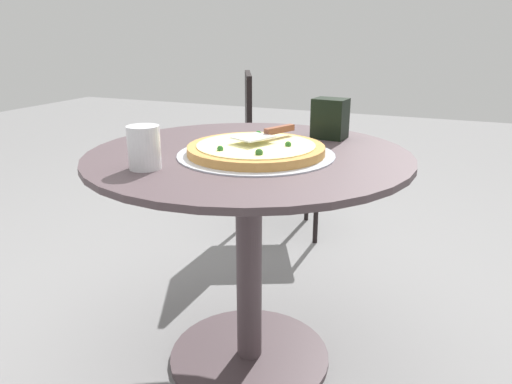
# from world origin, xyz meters

# --- Properties ---
(ground_plane) EXTENTS (10.00, 10.00, 0.00)m
(ground_plane) POSITION_xyz_m (0.00, 0.00, 0.00)
(ground_plane) COLOR gray
(patio_table) EXTENTS (0.91, 0.91, 0.69)m
(patio_table) POSITION_xyz_m (0.00, 0.00, 0.49)
(patio_table) COLOR #4C3D41
(patio_table) RESTS_ON ground
(pizza_on_tray) EXTENTS (0.43, 0.43, 0.04)m
(pizza_on_tray) POSITION_xyz_m (0.02, 0.03, 0.70)
(pizza_on_tray) COLOR silver
(pizza_on_tray) RESTS_ON patio_table
(pizza_server) EXTENTS (0.21, 0.13, 0.02)m
(pizza_server) POSITION_xyz_m (-0.04, 0.04, 0.74)
(pizza_server) COLOR silver
(pizza_server) RESTS_ON pizza_on_tray
(drinking_cup) EXTENTS (0.08, 0.08, 0.11)m
(drinking_cup) POSITION_xyz_m (0.26, -0.17, 0.74)
(drinking_cup) COLOR silver
(drinking_cup) RESTS_ON patio_table
(napkin_dispenser) EXTENTS (0.09, 0.11, 0.12)m
(napkin_dispenser) POSITION_xyz_m (-0.27, 0.16, 0.75)
(napkin_dispenser) COLOR black
(napkin_dispenser) RESTS_ON patio_table
(patio_chair_far) EXTENTS (0.49, 0.49, 0.82)m
(patio_chair_far) POSITION_xyz_m (-1.00, -0.32, 0.49)
(patio_chair_far) COLOR black
(patio_chair_far) RESTS_ON ground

